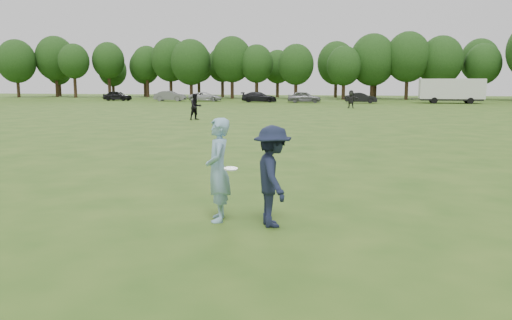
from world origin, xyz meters
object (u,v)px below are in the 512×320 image
object	(u,v)px
player_far_a	(196,107)
car_d	(259,97)
car_a	(117,96)
car_f	(361,98)
car_b	(170,96)
car_c	(205,97)
car_e	(304,97)
cargo_trailer	(451,90)
thrower	(218,170)
defender	(273,176)
player_far_d	(351,99)

from	to	relation	value
player_far_a	car_d	bearing A→B (deg)	45.43
car_a	car_f	bearing A→B (deg)	-88.99
car_b	car_c	size ratio (longest dim) A/B	0.95
player_far_a	car_c	world-z (taller)	player_far_a
car_e	cargo_trailer	xyz separation A→B (m)	(19.02, 2.15, 1.01)
player_far_a	car_a	xyz separation A→B (m)	(-24.45, 34.39, -0.23)
player_far_a	car_e	world-z (taller)	player_far_a
car_e	car_d	bearing A→B (deg)	76.85
player_far_a	car_d	world-z (taller)	player_far_a
car_d	cargo_trailer	distance (m)	25.50
car_a	car_b	size ratio (longest dim) A/B	0.94
player_far_a	cargo_trailer	world-z (taller)	cargo_trailer
car_c	car_e	xyz separation A→B (m)	(14.70, -2.15, 0.10)
thrower	car_b	distance (m)	65.04
defender	car_d	world-z (taller)	defender
car_c	car_d	size ratio (longest dim) A/B	0.97
car_b	car_f	xyz separation A→B (m)	(27.48, -1.31, -0.06)
car_a	cargo_trailer	world-z (taller)	cargo_trailer
car_c	car_e	size ratio (longest dim) A/B	1.06
defender	player_far_d	size ratio (longest dim) A/B	1.01
defender	player_far_a	world-z (taller)	defender
player_far_d	cargo_trailer	size ratio (longest dim) A/B	0.21
car_c	player_far_a	bearing A→B (deg)	-169.68
car_a	car_f	size ratio (longest dim) A/B	1.03
player_far_d	car_f	distance (m)	13.16
car_c	car_d	xyz separation A→B (m)	(8.29, -1.38, 0.05)
player_far_a	car_c	bearing A→B (deg)	58.40
player_far_a	player_far_d	size ratio (longest dim) A/B	1.00
car_f	cargo_trailer	bearing A→B (deg)	-80.44
car_c	car_f	size ratio (longest dim) A/B	1.14
car_a	car_e	distance (m)	28.52
player_far_d	car_b	size ratio (longest dim) A/B	0.42
car_b	thrower	bearing A→B (deg)	-162.50
player_far_d	car_b	xyz separation A→B (m)	(-26.56, 14.44, -0.21)
thrower	car_c	world-z (taller)	thrower
car_f	car_d	bearing A→B (deg)	88.06
car_c	car_a	bearing A→B (deg)	84.88
car_c	cargo_trailer	distance (m)	33.74
defender	car_c	world-z (taller)	defender
car_a	car_e	xyz separation A→B (m)	(28.47, -1.75, 0.03)
cargo_trailer	defender	bearing A→B (deg)	-101.62
cargo_trailer	car_e	bearing A→B (deg)	-173.55
player_far_a	car_f	bearing A→B (deg)	21.99
player_far_a	car_c	size ratio (longest dim) A/B	0.40
car_a	cargo_trailer	bearing A→B (deg)	-86.12
car_d	cargo_trailer	size ratio (longest dim) A/B	0.55
car_f	cargo_trailer	world-z (taller)	cargo_trailer
car_b	car_d	size ratio (longest dim) A/B	0.93
car_d	car_f	xyz separation A→B (m)	(13.94, -0.52, -0.02)
car_c	cargo_trailer	xyz separation A→B (m)	(33.73, 0.00, 1.11)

